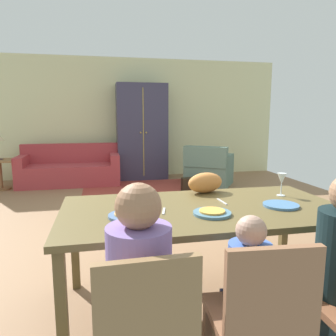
{
  "coord_description": "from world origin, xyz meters",
  "views": [
    {
      "loc": [
        -0.69,
        -3.58,
        1.4
      ],
      "look_at": [
        0.0,
        -0.29,
        0.85
      ],
      "focal_mm": 34.12,
      "sensor_mm": 36.0,
      "label": 1
    }
  ],
  "objects_px": {
    "person_child": "(245,306)",
    "handbag": "(190,185)",
    "person_man": "(139,304)",
    "couch": "(70,170)",
    "plate_near_child": "(212,213)",
    "dining_chair_man": "(144,332)",
    "dining_chair_child": "(261,316)",
    "plate_near_woman": "(281,205)",
    "armchair": "(209,170)",
    "plate_near_man": "(128,216)",
    "side_table": "(0,170)",
    "cat": "(205,183)",
    "wine_glass": "(282,180)",
    "dining_table": "(203,215)",
    "armoire": "(142,132)"
  },
  "relations": [
    {
      "from": "plate_near_woman",
      "to": "armchair",
      "type": "bearing_deg",
      "value": 77.81
    },
    {
      "from": "dining_chair_man",
      "to": "armchair",
      "type": "height_order",
      "value": "dining_chair_man"
    },
    {
      "from": "wine_glass",
      "to": "handbag",
      "type": "relative_size",
      "value": 0.58
    },
    {
      "from": "plate_near_man",
      "to": "side_table",
      "type": "xyz_separation_m",
      "value": [
        -2.07,
        4.57,
        -0.39
      ]
    },
    {
      "from": "person_man",
      "to": "couch",
      "type": "height_order",
      "value": "person_man"
    },
    {
      "from": "dining_table",
      "to": "person_man",
      "type": "distance_m",
      "value": 0.91
    },
    {
      "from": "plate_near_child",
      "to": "handbag",
      "type": "bearing_deg",
      "value": 76.25
    },
    {
      "from": "person_man",
      "to": "handbag",
      "type": "distance_m",
      "value": 4.51
    },
    {
      "from": "armchair",
      "to": "handbag",
      "type": "relative_size",
      "value": 3.7
    },
    {
      "from": "couch",
      "to": "armoire",
      "type": "xyz_separation_m",
      "value": [
        1.54,
        0.32,
        0.75
      ]
    },
    {
      "from": "person_man",
      "to": "dining_table",
      "type": "bearing_deg",
      "value": 51.89
    },
    {
      "from": "person_man",
      "to": "couch",
      "type": "distance_m",
      "value": 5.47
    },
    {
      "from": "person_man",
      "to": "armchair",
      "type": "height_order",
      "value": "person_man"
    },
    {
      "from": "plate_near_man",
      "to": "dining_chair_child",
      "type": "distance_m",
      "value": 0.97
    },
    {
      "from": "side_table",
      "to": "cat",
      "type": "bearing_deg",
      "value": -55.59
    },
    {
      "from": "dining_chair_child",
      "to": "handbag",
      "type": "bearing_deg",
      "value": 78.26
    },
    {
      "from": "dining_chair_man",
      "to": "side_table",
      "type": "distance_m",
      "value": 5.72
    },
    {
      "from": "person_child",
      "to": "dining_chair_man",
      "type": "bearing_deg",
      "value": -162.73
    },
    {
      "from": "dining_table",
      "to": "person_man",
      "type": "bearing_deg",
      "value": -128.11
    },
    {
      "from": "plate_near_woman",
      "to": "armoire",
      "type": "bearing_deg",
      "value": 93.86
    },
    {
      "from": "armchair",
      "to": "dining_chair_man",
      "type": "bearing_deg",
      "value": -112.06
    },
    {
      "from": "person_child",
      "to": "handbag",
      "type": "distance_m",
      "value": 4.36
    },
    {
      "from": "person_man",
      "to": "armoire",
      "type": "distance_m",
      "value": 5.8
    },
    {
      "from": "person_child",
      "to": "side_table",
      "type": "xyz_separation_m",
      "value": [
        -2.62,
        5.16,
        -0.06
      ]
    },
    {
      "from": "wine_glass",
      "to": "couch",
      "type": "relative_size",
      "value": 0.09
    },
    {
      "from": "person_child",
      "to": "armchair",
      "type": "bearing_deg",
      "value": 73.1
    },
    {
      "from": "couch",
      "to": "side_table",
      "type": "distance_m",
      "value": 1.3
    },
    {
      "from": "wine_glass",
      "to": "dining_chair_man",
      "type": "height_order",
      "value": "wine_glass"
    },
    {
      "from": "cat",
      "to": "armchair",
      "type": "height_order",
      "value": "cat"
    },
    {
      "from": "plate_near_woman",
      "to": "plate_near_child",
      "type": "bearing_deg",
      "value": -171.67
    },
    {
      "from": "cat",
      "to": "armoire",
      "type": "distance_m",
      "value": 4.62
    },
    {
      "from": "person_child",
      "to": "couch",
      "type": "bearing_deg",
      "value": 103.95
    },
    {
      "from": "plate_near_woman",
      "to": "wine_glass",
      "type": "bearing_deg",
      "value": 58.9
    },
    {
      "from": "plate_near_child",
      "to": "dining_chair_man",
      "type": "xyz_separation_m",
      "value": [
        -0.54,
        -0.69,
        -0.28
      ]
    },
    {
      "from": "dining_table",
      "to": "handbag",
      "type": "distance_m",
      "value": 3.71
    },
    {
      "from": "wine_glass",
      "to": "plate_near_woman",
      "type": "bearing_deg",
      "value": -121.1
    },
    {
      "from": "wine_glass",
      "to": "person_child",
      "type": "relative_size",
      "value": 0.2
    },
    {
      "from": "person_man",
      "to": "cat",
      "type": "distance_m",
      "value": 1.35
    },
    {
      "from": "couch",
      "to": "armoire",
      "type": "height_order",
      "value": "armoire"
    },
    {
      "from": "plate_near_woman",
      "to": "couch",
      "type": "distance_m",
      "value": 5.19
    },
    {
      "from": "person_child",
      "to": "cat",
      "type": "height_order",
      "value": "cat"
    },
    {
      "from": "couch",
      "to": "plate_near_child",
      "type": "bearing_deg",
      "value": -74.65
    },
    {
      "from": "dining_chair_child",
      "to": "armchair",
      "type": "bearing_deg",
      "value": 73.56
    },
    {
      "from": "couch",
      "to": "dining_table",
      "type": "bearing_deg",
      "value": -74.09
    },
    {
      "from": "plate_near_man",
      "to": "couch",
      "type": "xyz_separation_m",
      "value": [
        -0.8,
        4.83,
        -0.47
      ]
    },
    {
      "from": "armchair",
      "to": "cat",
      "type": "bearing_deg",
      "value": -109.65
    },
    {
      "from": "plate_near_woman",
      "to": "dining_chair_child",
      "type": "relative_size",
      "value": 0.29
    },
    {
      "from": "armoire",
      "to": "side_table",
      "type": "relative_size",
      "value": 3.62
    },
    {
      "from": "armoire",
      "to": "handbag",
      "type": "distance_m",
      "value": 1.88
    },
    {
      "from": "plate_near_woman",
      "to": "wine_glass",
      "type": "xyz_separation_m",
      "value": [
        0.17,
        0.28,
        0.12
      ]
    }
  ]
}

